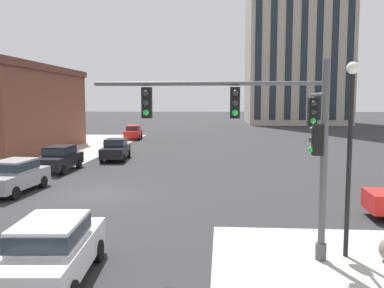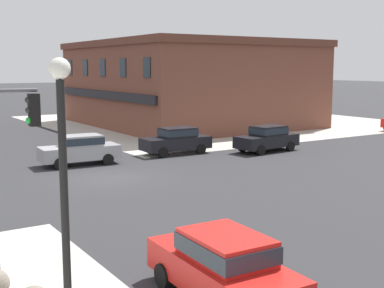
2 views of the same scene
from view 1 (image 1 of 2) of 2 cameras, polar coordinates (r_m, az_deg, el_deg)
The scene contains 8 objects.
ground_plane at distance 21.45m, azimuth -13.04°, elevation -6.75°, with size 320.00×320.00×0.00m, color #2D2D30.
traffic_signal_main at distance 12.37m, azimuth 11.47°, elevation 1.41°, with size 6.82×2.09×5.82m.
street_lamp_corner_near at distance 12.96m, azimuth 20.91°, elevation 0.84°, with size 0.36×0.36×5.78m.
car_main_northbound_near at distance 28.86m, azimuth -17.79°, elevation -1.79°, with size 1.98×4.44×1.68m.
car_main_southbound_near at distance 22.92m, azimuth -23.23°, elevation -3.93°, with size 2.10×4.50×1.68m.
car_cross_eastbound at distance 11.45m, azimuth -18.65°, elevation -13.43°, with size 2.13×4.52×1.68m.
car_parked_curb at distance 51.06m, azimuth -8.08°, elevation 1.69°, with size 2.16×4.53×1.68m.
car_cross_far at distance 33.30m, azimuth -10.45°, elevation -0.60°, with size 2.16×4.53×1.68m.
Camera 1 is at (6.25, -19.98, 4.66)m, focal length 38.78 mm.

